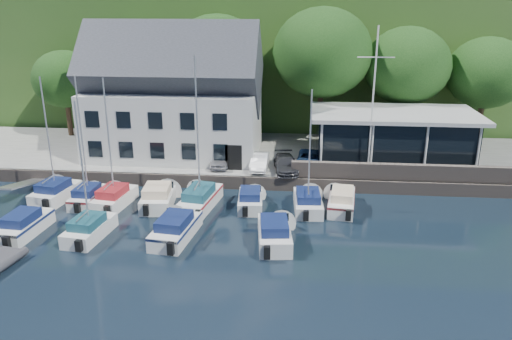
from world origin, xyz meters
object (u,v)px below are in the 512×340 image
object	(u,v)px
boat_r1_7	(342,199)
boat_r2_3	(274,231)
flagpole	(373,103)
boat_r1_6	(310,150)
boat_r1_2	(109,144)
boat_r2_0	(24,223)
car_silver	(220,159)
car_blue	(309,159)
car_white	(260,161)
car_dgrey	(286,164)
boat_r1_0	(48,137)
harbor_building	(174,103)
boat_r1_4	(198,141)
boat_r1_1	(83,147)
boat_r1_5	(250,198)
boat_r1_3	(158,195)
club_pavilion	(392,137)
boat_r2_2	(176,226)
boat_r2_1	(83,170)

from	to	relation	value
boat_r1_7	boat_r2_3	world-z (taller)	boat_r2_3
flagpole	boat_r1_6	bearing A→B (deg)	-132.54
boat_r1_2	boat_r2_0	distance (m)	7.17
boat_r2_0	car_silver	bearing A→B (deg)	51.39
car_silver	flagpole	xyz separation A→B (m)	(11.49, -0.76, 4.85)
car_blue	boat_r1_2	size ratio (longest dim) A/B	0.43
car_silver	boat_r1_7	distance (m)	10.75
car_white	car_dgrey	world-z (taller)	car_white
car_dgrey	boat_r2_0	world-z (taller)	car_dgrey
boat_r1_0	car_white	bearing A→B (deg)	29.80
boat_r1_0	car_silver	bearing A→B (deg)	36.60
harbor_building	boat_r1_4	distance (m)	10.07
car_dgrey	boat_r1_1	world-z (taller)	boat_r1_1
boat_r1_5	car_silver	bearing A→B (deg)	113.72
flagpole	boat_r1_1	distance (m)	20.64
car_white	boat_r1_3	distance (m)	8.72
boat_r1_0	boat_r1_1	size ratio (longest dim) A/B	1.12
flagpole	boat_r1_4	size ratio (longest dim) A/B	1.14
boat_r1_4	car_silver	bearing A→B (deg)	94.93
boat_r2_0	boat_r1_1	bearing A→B (deg)	73.13
car_dgrey	club_pavilion	bearing A→B (deg)	14.35
harbor_building	boat_r1_0	distance (m)	11.11
car_dgrey	boat_r1_4	bearing A→B (deg)	-145.00
boat_r1_2	boat_r1_1	bearing A→B (deg)	-178.38
boat_r1_6	boat_r2_2	bearing A→B (deg)	-150.87
car_blue	boat_r1_5	bearing A→B (deg)	-116.34
car_silver	boat_r1_0	bearing A→B (deg)	-155.73
boat_r1_5	boat_r2_0	bearing A→B (deg)	-162.25
boat_r1_0	boat_r2_1	size ratio (longest dim) A/B	1.09
boat_r1_2	boat_r1_4	size ratio (longest dim) A/B	0.92
car_blue	boat_r1_7	distance (m)	6.40
boat_r1_0	car_blue	bearing A→B (deg)	28.10
harbor_building	boat_r2_3	world-z (taller)	harbor_building
boat_r1_1	boat_r1_3	size ratio (longest dim) A/B	1.46
boat_r1_6	club_pavilion	bearing A→B (deg)	47.61
car_dgrey	boat_r1_6	distance (m)	5.80
flagpole	boat_r1_6	size ratio (longest dim) A/B	1.29
harbor_building	boat_r1_2	bearing A→B (deg)	-102.52
harbor_building	boat_r2_1	world-z (taller)	harbor_building
club_pavilion	boat_r1_7	size ratio (longest dim) A/B	2.17
car_silver	flagpole	distance (m)	12.50
boat_r1_0	boat_r1_3	world-z (taller)	boat_r1_0
boat_r1_0	boat_r1_5	bearing A→B (deg)	8.90
harbor_building	car_blue	xyz separation A→B (m)	(11.35, -2.64, -3.70)
boat_r2_2	boat_r1_0	bearing A→B (deg)	160.41
boat_r1_5	car_blue	bearing A→B (deg)	52.88
car_silver	boat_r1_0	distance (m)	12.66
car_dgrey	boat_r1_6	bearing A→B (deg)	-78.90
boat_r2_0	boat_r2_2	bearing A→B (deg)	6.15
car_dgrey	boat_r1_2	size ratio (longest dim) A/B	0.46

